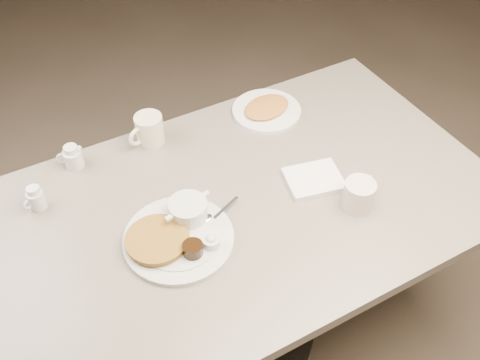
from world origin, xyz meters
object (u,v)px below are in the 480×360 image
creamer_left (36,199)px  hash_plate (267,110)px  creamer_right (73,157)px  coffee_mug_far (149,130)px  main_plate (178,232)px  coffee_mug_near (359,194)px  diner_table (243,237)px

creamer_left → hash_plate: 0.81m
creamer_right → coffee_mug_far: bearing=-1.5°
main_plate → coffee_mug_near: bearing=-15.6°
coffee_mug_far → main_plate: bearing=-101.6°
diner_table → hash_plate: 0.46m
main_plate → diner_table: bearing=8.2°
diner_table → creamer_left: (-0.53, 0.27, 0.21)m
coffee_mug_far → creamer_right: (-0.25, 0.01, -0.01)m
diner_table → coffee_mug_near: (0.28, -0.17, 0.22)m
main_plate → creamer_right: bearing=111.9°
creamer_left → main_plate: bearing=-43.8°
creamer_left → hash_plate: (0.81, 0.06, -0.02)m
main_plate → hash_plate: (0.50, 0.36, -0.01)m
diner_table → coffee_mug_near: bearing=-31.4°
coffee_mug_far → creamer_left: (-0.39, -0.11, -0.01)m
main_plate → creamer_right: creamer_right is taller
hash_plate → coffee_mug_far: bearing=172.4°
coffee_mug_near → hash_plate: 0.50m
coffee_mug_far → hash_plate: 0.42m
diner_table → creamer_right: bearing=135.5°
coffee_mug_far → creamer_left: coffee_mug_far is taller
diner_table → creamer_right: (-0.39, 0.38, 0.21)m
creamer_left → hash_plate: creamer_left is taller
coffee_mug_near → hash_plate: bearing=91.4°
main_plate → creamer_right: 0.45m
creamer_right → diner_table: bearing=-44.5°
hash_plate → diner_table: bearing=-130.1°
coffee_mug_far → creamer_left: size_ratio=1.73×
coffee_mug_far → creamer_right: bearing=178.5°
coffee_mug_near → creamer_right: bearing=140.4°
coffee_mug_far → creamer_right: coffee_mug_far is taller
diner_table → main_plate: size_ratio=3.75×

